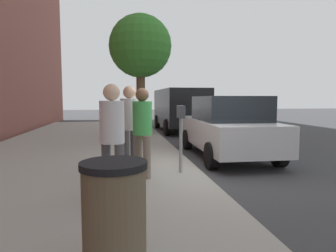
{
  "coord_description": "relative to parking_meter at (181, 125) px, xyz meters",
  "views": [
    {
      "loc": [
        -6.49,
        1.71,
        1.7
      ],
      "look_at": [
        -0.48,
        0.74,
        1.14
      ],
      "focal_mm": 31.64,
      "sensor_mm": 36.0,
      "label": 1
    }
  ],
  "objects": [
    {
      "name": "parking_meter",
      "position": [
        0.0,
        0.0,
        0.0
      ],
      "size": [
        0.36,
        0.12,
        1.41
      ],
      "color": "gray",
      "rests_on": "sidewalk_slab"
    },
    {
      "name": "pedestrian_bystander",
      "position": [
        -1.27,
        1.38,
        0.04
      ],
      "size": [
        0.47,
        0.39,
        1.78
      ],
      "rotation": [
        0.0,
        0.0,
        -0.97
      ],
      "color": "#47474C",
      "rests_on": "sidewalk_slab"
    },
    {
      "name": "parked_sedan_near",
      "position": [
        2.12,
        -1.82,
        -0.27
      ],
      "size": [
        4.44,
        2.04,
        1.77
      ],
      "color": "silver",
      "rests_on": "ground_plane"
    },
    {
      "name": "ground_plane",
      "position": [
        0.48,
        -0.47,
        -1.17
      ],
      "size": [
        80.0,
        80.0,
        0.0
      ],
      "primitive_type": "plane",
      "color": "#38383A",
      "rests_on": "ground"
    },
    {
      "name": "parking_officer",
      "position": [
        0.5,
        1.04,
        0.07
      ],
      "size": [
        0.51,
        0.4,
        1.83
      ],
      "rotation": [
        0.0,
        0.0,
        -2.04
      ],
      "color": "#47474C",
      "rests_on": "sidewalk_slab"
    },
    {
      "name": "pedestrian_at_meter",
      "position": [
        -0.18,
        0.82,
        0.02
      ],
      "size": [
        0.51,
        0.38,
        1.76
      ],
      "rotation": [
        0.0,
        0.0,
        -1.2
      ],
      "color": "#726656",
      "rests_on": "sidewalk_slab"
    },
    {
      "name": "street_tree",
      "position": [
        5.0,
        0.49,
        2.4
      ],
      "size": [
        2.28,
        2.28,
        4.6
      ],
      "color": "brown",
      "rests_on": "sidewalk_slab"
    },
    {
      "name": "sidewalk_slab",
      "position": [
        0.48,
        2.53,
        -1.09
      ],
      "size": [
        28.0,
        6.0,
        0.15
      ],
      "primitive_type": "cube",
      "color": "gray",
      "rests_on": "ground_plane"
    },
    {
      "name": "parked_van_far",
      "position": [
        9.15,
        -1.82,
        0.09
      ],
      "size": [
        5.22,
        2.17,
        2.18
      ],
      "color": "black",
      "rests_on": "ground_plane"
    },
    {
      "name": "trash_bin",
      "position": [
        -3.45,
        1.31,
        -0.51
      ],
      "size": [
        0.59,
        0.59,
        1.01
      ],
      "color": "brown",
      "rests_on": "sidewalk_slab"
    }
  ]
}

